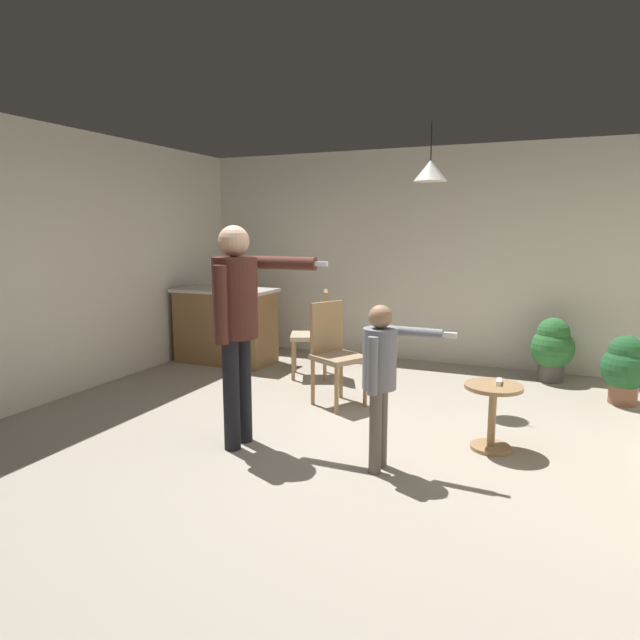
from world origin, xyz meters
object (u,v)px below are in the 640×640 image
Objects in this scene: person_adult at (237,312)px; person_child at (381,369)px; potted_plant_by_wall at (552,346)px; spare_remote_on_table at (499,382)px; side_table_by_couch at (492,409)px; potted_plant_corner at (625,366)px; dining_chair_near_wall at (334,349)px; dining_chair_by_counter at (316,330)px; kitchen_counter at (226,325)px.

person_child is (1.15, -0.00, -0.33)m from person_adult.
potted_plant_by_wall is 5.57× the size of spare_remote_on_table.
side_table_by_couch is 2.00m from potted_plant_corner.
dining_chair_near_wall is (-1.54, 0.58, 0.22)m from side_table_by_couch.
kitchen_counter is at bearing 59.05° from dining_chair_by_counter.
person_child reaches higher than dining_chair_near_wall.
potted_plant_corner is at bearing 129.24° from person_adult.
potted_plant_corner is 1.96m from spare_remote_on_table.
person_adult reaches higher than potted_plant_by_wall.
kitchen_counter is 3.85m from spare_remote_on_table.
dining_chair_near_wall is 1.38× the size of potted_plant_by_wall.
potted_plant_corner is at bearing 0.54° from kitchen_counter.
potted_plant_by_wall reaches higher than spare_remote_on_table.
dining_chair_near_wall is 2.60m from potted_plant_by_wall.
side_table_by_couch is 2.10m from person_adult.
potted_plant_by_wall reaches higher than side_table_by_couch.
dining_chair_near_wall reaches higher than potted_plant_corner.
side_table_by_couch is 0.30× the size of person_adult.
spare_remote_on_table is (3.49, -1.61, 0.06)m from kitchen_counter.
person_adult is 1.41m from dining_chair_near_wall.
spare_remote_on_table is at bearing -99.40° from potted_plant_by_wall.
person_adult is (-1.84, -0.69, 0.74)m from side_table_by_couch.
potted_plant_corner is at bearing 146.29° from person_child.
side_table_by_couch is 2.58m from dining_chair_by_counter.
person_adult reaches higher than kitchen_counter.
kitchen_counter is 1.06× the size of person_child.
person_adult is 13.28× the size of spare_remote_on_table.
person_child is at bearing -134.98° from side_table_by_couch.
side_table_by_couch is at bearing -147.11° from dining_chair_by_counter.
potted_plant_corner is 0.90m from potted_plant_by_wall.
spare_remote_on_table is (0.73, 0.73, -0.20)m from person_child.
dining_chair_near_wall is (-0.85, 1.27, -0.19)m from person_child.
person_child is 2.99m from potted_plant_corner.
person_child is 1.54m from dining_chair_near_wall.
side_table_by_couch is 0.72× the size of potted_plant_by_wall.
kitchen_counter is 3.92m from potted_plant_by_wall.
kitchen_counter is 1.84× the size of potted_plant_corner.
potted_plant_corner is (2.91, 2.38, -0.69)m from person_adult.
person_child reaches higher than potted_plant_corner.
kitchen_counter is at bearing -90.41° from dining_chair_near_wall.
person_child is 2.58m from dining_chair_by_counter.
kitchen_counter is at bearing -179.46° from potted_plant_corner.
dining_chair_by_counter is at bearing -161.58° from potted_plant_by_wall.
kitchen_counter is 9.69× the size of spare_remote_on_table.
dining_chair_near_wall is at bearing 166.76° from person_adult.
side_table_by_couch is at bearing -25.48° from kitchen_counter.
person_child is (-0.69, -0.69, 0.41)m from side_table_by_couch.
kitchen_counter is at bearing 155.21° from spare_remote_on_table.
dining_chair_near_wall reaches higher than kitchen_counter.
person_adult is 1.45× the size of person_child.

